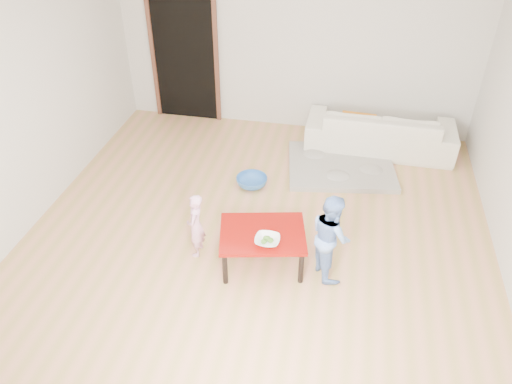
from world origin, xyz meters
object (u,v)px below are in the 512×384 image
(sofa, at_px, (380,130))
(child_blue, at_px, (331,236))
(red_table, at_px, (262,248))
(basin, at_px, (252,182))
(bowl, at_px, (267,240))
(child_pink, at_px, (196,225))

(sofa, relative_size, child_blue, 2.15)
(red_table, height_order, basin, red_table)
(bowl, xyz_separation_m, child_blue, (0.58, 0.17, 0.02))
(child_blue, bearing_deg, bowl, 78.62)
(sofa, height_order, child_blue, child_blue)
(red_table, relative_size, child_blue, 0.90)
(red_table, height_order, child_pink, child_pink)
(sofa, xyz_separation_m, child_pink, (-1.83, -2.55, 0.07))
(bowl, bearing_deg, basin, 107.55)
(child_pink, distance_m, basin, 1.37)
(red_table, xyz_separation_m, child_pink, (-0.69, 0.03, 0.15))
(red_table, bearing_deg, basin, 106.44)
(child_pink, bearing_deg, bowl, 72.95)
(bowl, distance_m, basin, 1.59)
(red_table, bearing_deg, sofa, 66.24)
(bowl, bearing_deg, child_blue, 16.01)
(sofa, xyz_separation_m, bowl, (-1.06, -2.72, 0.16))
(bowl, height_order, basin, bowl)
(child_blue, xyz_separation_m, basin, (-1.05, 1.31, -0.40))
(sofa, distance_m, red_table, 2.81)
(child_pink, xyz_separation_m, basin, (0.30, 1.30, -0.30))
(sofa, distance_m, child_pink, 3.13)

